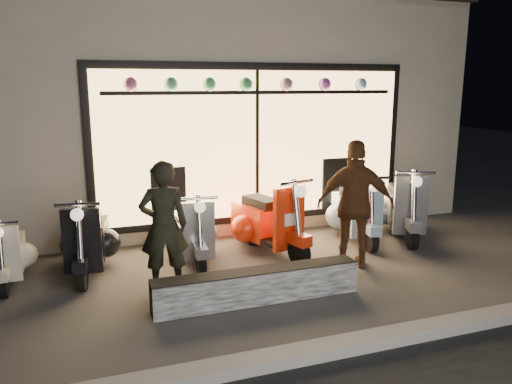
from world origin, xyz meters
The scene contains 12 objects.
ground centered at (0.00, 0.00, 0.00)m, with size 40.00×40.00×0.00m, color #383533.
kerb centered at (0.00, -2.00, 0.06)m, with size 40.00×0.25×0.12m, color slate.
shop_building centered at (0.00, 4.98, 2.10)m, with size 10.20×6.23×4.20m.
graffiti_barrier centered at (-0.11, -0.65, 0.20)m, with size 2.50×0.28×0.40m, color black.
scooter_silver centered at (-0.49, 1.13, 0.41)m, with size 0.52×1.44×1.03m.
scooter_red centered at (0.63, 1.12, 0.47)m, with size 0.82×1.64×1.17m.
scooter_black centered at (-1.95, 1.15, 0.43)m, with size 0.62×1.50×1.07m.
scooter_cream centered at (-2.97, 1.13, 0.36)m, with size 0.40×1.23×0.89m.
scooter_blue centered at (2.29, 1.24, 0.45)m, with size 0.69×1.58×1.12m.
scooter_grey centered at (3.15, 1.14, 0.47)m, with size 0.94×1.61×1.17m.
man centered at (-1.07, 0.10, 0.82)m, with size 0.60×0.39×1.64m, color black.
woman centered at (1.57, 0.01, 0.90)m, with size 1.05×0.44×1.80m, color brown.
Camera 1 is at (-1.96, -5.85, 2.54)m, focal length 35.00 mm.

